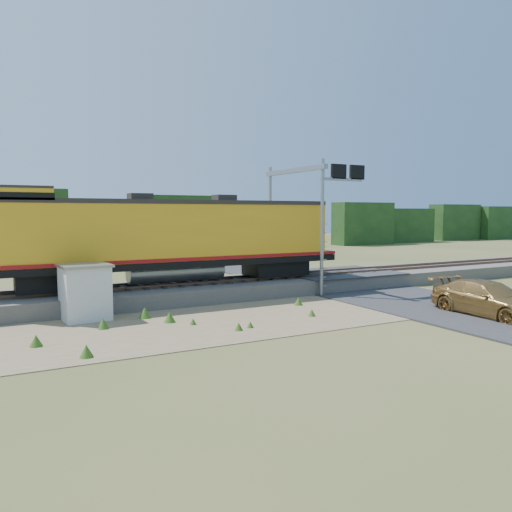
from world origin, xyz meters
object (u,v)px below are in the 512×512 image
locomotive (171,237)px  signal_gantry (306,195)px  car (488,299)px  shed (85,292)px

locomotive → signal_gantry: signal_gantry is taller
locomotive → signal_gantry: 8.24m
locomotive → car: locomotive is taller
locomotive → shed: (-4.81, -2.85, -2.10)m
shed → car: 17.52m
shed → locomotive: bearing=26.4°
shed → car: (15.75, -7.65, -0.44)m
car → signal_gantry: bearing=108.9°
locomotive → car: bearing=-43.8°
car → shed: bearing=155.8°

